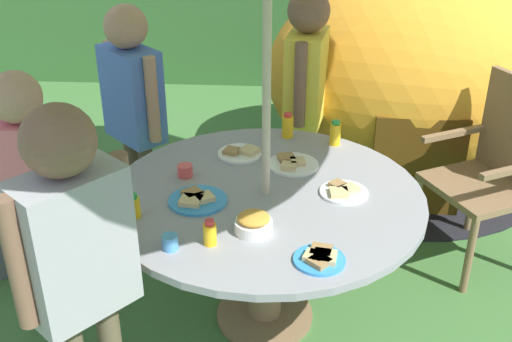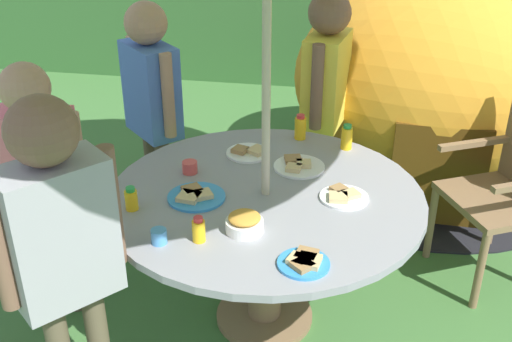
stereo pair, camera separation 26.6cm
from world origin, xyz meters
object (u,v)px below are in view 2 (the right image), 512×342
(child_in_blue_shirt, at_px, (151,90))
(plate_center_back, at_px, (298,166))
(garden_table, at_px, (265,219))
(dome_tent, at_px, (439,83))
(cup_near, at_px, (159,236))
(plate_back_edge, at_px, (196,196))
(plate_far_left, at_px, (304,262))
(snack_bowl, at_px, (245,223))
(plate_front_edge, at_px, (343,196))
(juice_bottle_near_right, at_px, (347,137))
(child_in_grey_shirt, at_px, (60,233))
(child_in_yellow_shirt, at_px, (326,81))
(juice_bottle_far_right, at_px, (300,127))
(plate_mid_right, at_px, (249,152))
(potted_plant, at_px, (5,193))
(child_in_pink_shirt, at_px, (38,163))
(cup_far, at_px, (190,167))
(juice_bottle_near_left, at_px, (199,230))
(juice_bottle_center_front, at_px, (131,199))

(child_in_blue_shirt, relative_size, plate_center_back, 5.56)
(garden_table, distance_m, dome_tent, 1.86)
(garden_table, distance_m, cup_near, 0.58)
(plate_back_edge, height_order, cup_near, cup_near)
(plate_back_edge, height_order, plate_far_left, same)
(snack_bowl, height_order, cup_near, snack_bowl)
(plate_front_edge, bearing_deg, juice_bottle_near_right, 91.47)
(dome_tent, xyz_separation_m, child_in_grey_shirt, (-1.46, -2.34, 0.20))
(garden_table, bearing_deg, child_in_yellow_shirt, 79.92)
(plate_center_back, xyz_separation_m, juice_bottle_far_right, (-0.03, 0.32, 0.05))
(plate_mid_right, relative_size, cup_near, 3.50)
(child_in_blue_shirt, height_order, juice_bottle_far_right, child_in_blue_shirt)
(plate_back_edge, relative_size, juice_bottle_far_right, 1.90)
(plate_back_edge, bearing_deg, snack_bowl, -39.92)
(cup_near, bearing_deg, child_in_blue_shirt, 109.36)
(plate_center_back, relative_size, cup_near, 3.92)
(potted_plant, height_order, child_in_pink_shirt, child_in_pink_shirt)
(garden_table, height_order, juice_bottle_near_right, juice_bottle_near_right)
(plate_center_back, xyz_separation_m, cup_far, (-0.49, -0.13, 0.02))
(child_in_yellow_shirt, bearing_deg, plate_back_edge, -13.05)
(potted_plant, distance_m, juice_bottle_near_left, 1.53)
(juice_bottle_near_right, bearing_deg, plate_back_edge, -135.25)
(child_in_yellow_shirt, relative_size, child_in_grey_shirt, 0.99)
(child_in_blue_shirt, distance_m, plate_mid_right, 0.72)
(juice_bottle_center_front, relative_size, cup_far, 1.48)
(cup_far, bearing_deg, juice_bottle_far_right, 45.18)
(plate_center_back, relative_size, juice_bottle_near_left, 2.27)
(juice_bottle_near_left, height_order, juice_bottle_near_right, juice_bottle_near_right)
(child_in_yellow_shirt, distance_m, plate_far_left, 1.49)
(child_in_yellow_shirt, relative_size, plate_mid_right, 6.37)
(potted_plant, xyz_separation_m, plate_far_left, (1.70, -0.81, 0.35))
(plate_back_edge, relative_size, plate_center_back, 1.04)
(plate_mid_right, height_order, cup_near, cup_near)
(plate_back_edge, bearing_deg, child_in_pink_shirt, 179.98)
(plate_center_back, distance_m, cup_far, 0.50)
(garden_table, relative_size, plate_far_left, 7.19)
(child_in_yellow_shirt, distance_m, juice_bottle_far_right, 0.43)
(child_in_blue_shirt, distance_m, juice_bottle_near_right, 1.10)
(potted_plant, distance_m, snack_bowl, 1.62)
(plate_mid_right, relative_size, juice_bottle_near_left, 2.03)
(plate_front_edge, bearing_deg, cup_near, -145.83)
(plate_front_edge, relative_size, plate_center_back, 0.88)
(juice_bottle_center_front, bearing_deg, cup_near, -49.12)
(garden_table, distance_m, plate_center_back, 0.32)
(plate_far_left, relative_size, juice_bottle_near_right, 1.49)
(potted_plant, height_order, juice_bottle_center_front, juice_bottle_center_front)
(snack_bowl, bearing_deg, juice_bottle_far_right, 82.61)
(juice_bottle_far_right, bearing_deg, cup_near, -112.15)
(dome_tent, relative_size, juice_bottle_center_front, 19.13)
(potted_plant, xyz_separation_m, juice_bottle_far_right, (1.56, 0.26, 0.40))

